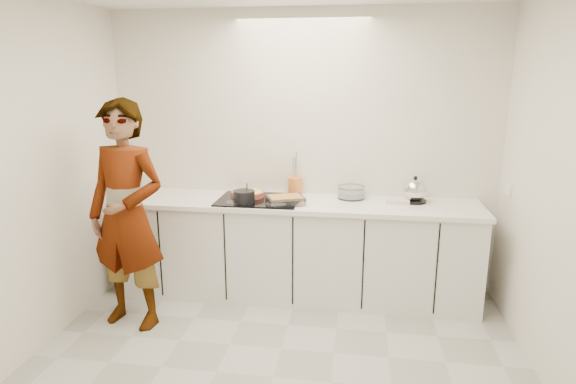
# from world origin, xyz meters

# --- Properties ---
(floor) EXTENTS (3.60, 3.20, 0.00)m
(floor) POSITION_xyz_m (0.00, 0.00, 0.00)
(floor) COLOR #B5B5AF
(floor) RESTS_ON ground
(wall_back) EXTENTS (3.60, 0.00, 2.60)m
(wall_back) POSITION_xyz_m (0.00, 1.60, 1.30)
(wall_back) COLOR silver
(wall_back) RESTS_ON ground
(wall_front) EXTENTS (3.60, 0.00, 2.60)m
(wall_front) POSITION_xyz_m (0.00, -1.60, 1.30)
(wall_front) COLOR silver
(wall_front) RESTS_ON ground
(wall_left) EXTENTS (0.00, 3.20, 2.60)m
(wall_left) POSITION_xyz_m (-1.80, 0.00, 1.30)
(wall_left) COLOR silver
(wall_left) RESTS_ON ground
(base_cabinets) EXTENTS (3.20, 0.58, 0.87)m
(base_cabinets) POSITION_xyz_m (0.00, 1.28, 0.43)
(base_cabinets) COLOR silver
(base_cabinets) RESTS_ON floor
(countertop) EXTENTS (3.24, 0.64, 0.04)m
(countertop) POSITION_xyz_m (0.00, 1.28, 0.89)
(countertop) COLOR white
(countertop) RESTS_ON base_cabinets
(hob) EXTENTS (0.72, 0.54, 0.01)m
(hob) POSITION_xyz_m (-0.35, 1.26, 0.92)
(hob) COLOR black
(hob) RESTS_ON countertop
(tart_dish) EXTENTS (0.37, 0.37, 0.05)m
(tart_dish) POSITION_xyz_m (-0.46, 1.33, 0.95)
(tart_dish) COLOR #A84C37
(tart_dish) RESTS_ON hob
(saucepan) EXTENTS (0.21, 0.21, 0.18)m
(saucepan) POSITION_xyz_m (-0.45, 1.13, 0.98)
(saucepan) COLOR black
(saucepan) RESTS_ON hob
(baking_dish) EXTENTS (0.38, 0.33, 0.06)m
(baking_dish) POSITION_xyz_m (-0.09, 1.16, 0.96)
(baking_dish) COLOR silver
(baking_dish) RESTS_ON hob
(mixing_bowl) EXTENTS (0.30, 0.30, 0.11)m
(mixing_bowl) POSITION_xyz_m (0.47, 1.46, 0.96)
(mixing_bowl) COLOR silver
(mixing_bowl) RESTS_ON countertop
(tea_towel) EXTENTS (0.21, 0.16, 0.03)m
(tea_towel) POSITION_xyz_m (0.89, 1.36, 0.93)
(tea_towel) COLOR white
(tea_towel) RESTS_ON countertop
(kettle) EXTENTS (0.25, 0.25, 0.24)m
(kettle) POSITION_xyz_m (1.03, 1.40, 1.01)
(kettle) COLOR black
(kettle) RESTS_ON countertop
(utensil_crock) EXTENTS (0.16, 0.16, 0.16)m
(utensil_crock) POSITION_xyz_m (-0.05, 1.53, 0.99)
(utensil_crock) COLOR orange
(utensil_crock) RESTS_ON countertop
(cook) EXTENTS (0.74, 0.56, 1.85)m
(cook) POSITION_xyz_m (-1.28, 0.59, 0.92)
(cook) COLOR silver
(cook) RESTS_ON floor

